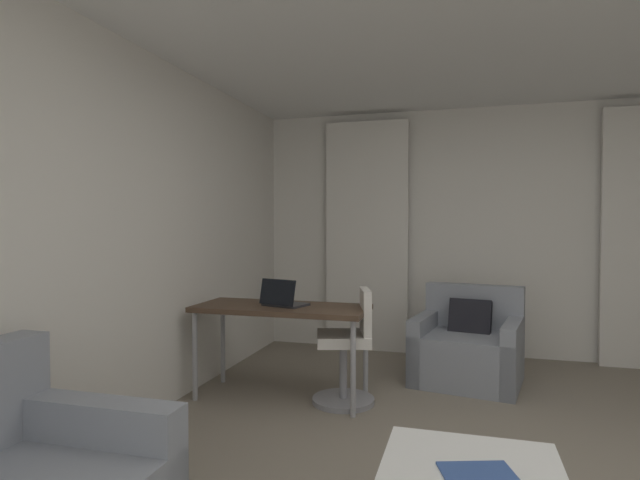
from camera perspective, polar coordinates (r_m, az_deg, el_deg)
wall_window at (r=5.63m, az=19.41°, el=0.87°), size 5.12×0.06×2.60m
wall_left at (r=3.39m, az=-24.31°, el=0.31°), size 0.06×6.12×2.60m
curtain_left_panel at (r=5.59m, az=5.26°, el=0.44°), size 0.90×0.06×2.50m
armchair at (r=4.73m, az=16.24°, el=-11.69°), size 0.99×0.92×0.82m
desk at (r=4.07m, az=-4.35°, el=-8.25°), size 1.36×0.58×0.73m
desk_chair at (r=4.01m, az=3.22°, el=-12.45°), size 0.50×0.50×0.88m
laptop at (r=4.04m, az=-4.16°, el=-6.75°), size 0.38×0.33×0.22m
magazine_open at (r=2.25m, az=17.31°, el=-23.74°), size 0.33×0.28×0.01m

